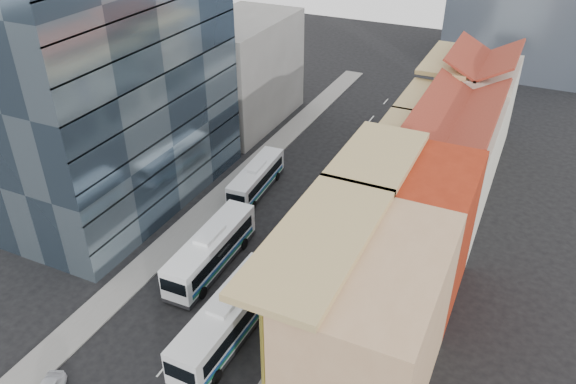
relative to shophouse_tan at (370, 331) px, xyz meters
The scene contains 13 objects.
ground 16.03m from the shophouse_tan, 160.35° to the right, with size 200.00×200.00×0.00m, color black.
sidewalk_right 18.82m from the shophouse_tan, 107.93° to the left, with size 3.00×90.00×0.15m, color slate.
sidewalk_left 28.82m from the shophouse_tan, 142.93° to the left, with size 3.00×90.00×0.15m, color slate.
shophouse_tan is the anchor object (origin of this frame).
shophouse_red 12.00m from the shophouse_tan, 90.00° to the left, with size 8.00×10.00×12.00m, color #A22A12.
shophouse_cream_near 21.52m from the shophouse_tan, 90.00° to the left, with size 8.00×9.00×10.00m, color silver.
shophouse_cream_mid 30.52m from the shophouse_tan, 90.00° to the left, with size 8.00×9.00×10.00m, color silver.
shophouse_cream_far 41.00m from the shophouse_tan, 90.00° to the left, with size 8.00×12.00×11.00m, color silver.
office_tower 35.19m from the shophouse_tan, 155.70° to the left, with size 12.00×26.00×30.00m, color #3D4F61.
office_block_far 47.64m from the shophouse_tan, 129.04° to the left, with size 10.00×18.00×14.00m, color gray.
bus_left_near 18.95m from the shophouse_tan, 156.48° to the left, with size 2.82×12.06×3.87m, color white, non-canonical shape.
bus_left_far 28.84m from the shophouse_tan, 133.15° to the left, with size 2.43×10.39×3.33m, color white, non-canonical shape.
bus_right 11.85m from the shophouse_tan, behind, with size 2.94×12.54×4.02m, color silver, non-canonical shape.
Camera 1 is at (20.35, -20.98, 32.70)m, focal length 35.00 mm.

